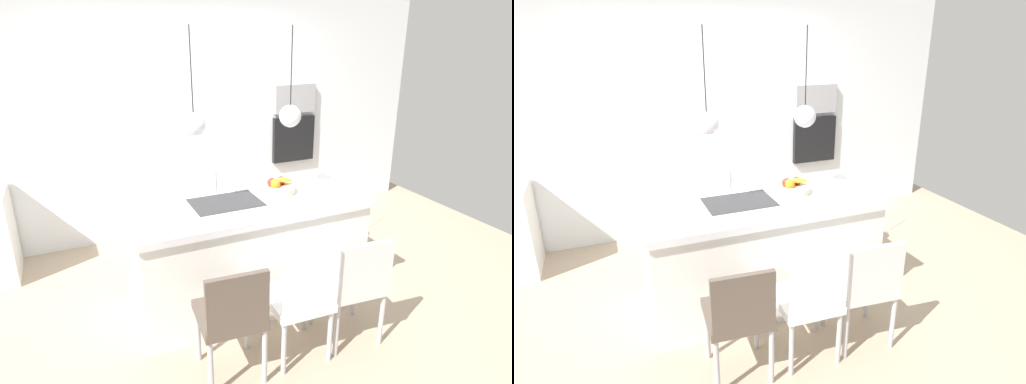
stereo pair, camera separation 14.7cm
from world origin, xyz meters
The scene contains 13 objects.
floor centered at (0.00, 0.00, 0.00)m, with size 6.60×6.60×0.00m, color tan.
back_wall centered at (0.00, 1.65, 1.30)m, with size 6.00×0.10×2.60m, color white.
kitchen_island centered at (0.00, 0.00, 0.46)m, with size 1.96×0.93×0.92m.
sink_basin centered at (-0.17, 0.00, 0.92)m, with size 0.56×0.40×0.02m, color #2D2D30.
faucet centered at (-0.17, 0.21, 1.07)m, with size 0.02×0.17×0.22m.
fruit_bowl centered at (0.32, 0.04, 0.97)m, with size 0.30×0.30×0.15m.
microwave centered at (1.34, 1.58, 1.46)m, with size 0.54×0.08×0.34m, color #9E9EA3.
oven centered at (1.34, 1.58, 0.96)m, with size 0.56×0.08×0.56m, color black.
chair_near centered at (-0.47, -0.86, 0.50)m, with size 0.46×0.45×0.87m.
chair_middle centered at (0.04, -0.87, 0.50)m, with size 0.44×0.46×0.90m.
chair_far centered at (0.48, -0.87, 0.51)m, with size 0.48×0.48×0.88m.
pendant_light_left centered at (-0.40, 0.00, 1.58)m, with size 0.18×0.18×0.78m.
pendant_light_right centered at (0.40, 0.00, 1.58)m, with size 0.18×0.18×0.78m.
Camera 1 is at (-1.30, -3.05, 2.22)m, focal length 30.27 mm.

